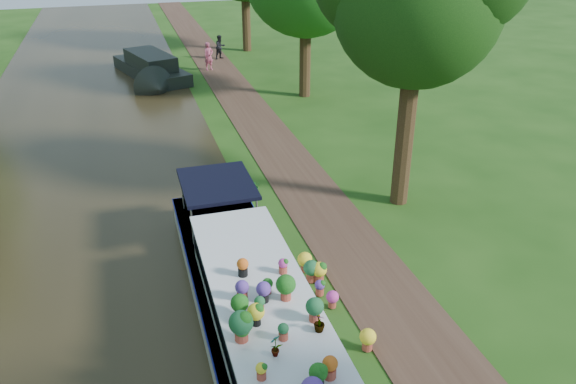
{
  "coord_description": "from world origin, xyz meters",
  "views": [
    {
      "loc": [
        -4.3,
        -11.53,
        8.51
      ],
      "look_at": [
        -0.2,
        2.21,
        1.3
      ],
      "focal_mm": 35.0,
      "sensor_mm": 36.0,
      "label": 1
    }
  ],
  "objects_px": {
    "plant_boat": "(266,339)",
    "pedestrian_pink": "(209,56)",
    "second_boat": "(151,68)",
    "pedestrian_dark": "(220,47)"
  },
  "relations": [
    {
      "from": "pedestrian_pink",
      "to": "pedestrian_dark",
      "type": "relative_size",
      "value": 1.09
    },
    {
      "from": "pedestrian_dark",
      "to": "pedestrian_pink",
      "type": "bearing_deg",
      "value": -141.59
    },
    {
      "from": "plant_boat",
      "to": "second_boat",
      "type": "relative_size",
      "value": 1.71
    },
    {
      "from": "plant_boat",
      "to": "pedestrian_dark",
      "type": "height_order",
      "value": "plant_boat"
    },
    {
      "from": "plant_boat",
      "to": "pedestrian_pink",
      "type": "bearing_deg",
      "value": 83.22
    },
    {
      "from": "plant_boat",
      "to": "pedestrian_pink",
      "type": "relative_size",
      "value": 8.36
    },
    {
      "from": "plant_boat",
      "to": "second_boat",
      "type": "xyz_separation_m",
      "value": [
        -0.49,
        23.68,
        -0.27
      ]
    },
    {
      "from": "plant_boat",
      "to": "second_boat",
      "type": "height_order",
      "value": "plant_boat"
    },
    {
      "from": "pedestrian_dark",
      "to": "plant_boat",
      "type": "bearing_deg",
      "value": -125.78
    },
    {
      "from": "plant_boat",
      "to": "pedestrian_dark",
      "type": "bearing_deg",
      "value": 81.45
    }
  ]
}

